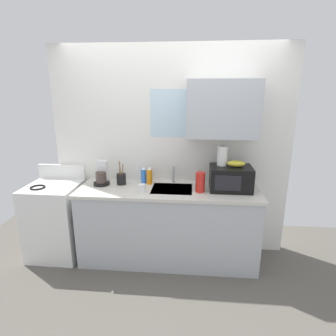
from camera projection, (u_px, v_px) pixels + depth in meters
kitchen_wall_assembly at (179, 145)px, 3.32m from camera, size 2.84×0.42×2.50m
counter_unit at (168, 224)px, 3.28m from camera, size 2.07×0.63×0.90m
sink_faucet at (173, 175)px, 3.35m from camera, size 0.03×0.03×0.20m
stove_range at (56, 219)px, 3.40m from camera, size 0.60×0.60×1.08m
microwave at (231, 178)px, 3.10m from camera, size 0.46×0.35×0.27m
banana_bunch at (236, 164)px, 3.06m from camera, size 0.20×0.11×0.07m
paper_towel_roll at (222, 156)px, 3.10m from camera, size 0.11×0.11×0.22m
coffee_maker at (102, 176)px, 3.30m from camera, size 0.19×0.21×0.28m
dish_soap_bottle_orange at (150, 176)px, 3.30m from camera, size 0.07×0.07×0.22m
dish_soap_bottle_blue at (144, 175)px, 3.35m from camera, size 0.07×0.07×0.20m
cereal_canister at (200, 182)px, 3.05m from camera, size 0.10×0.10×0.22m
mug_white at (142, 189)px, 3.03m from camera, size 0.08×0.08×0.09m
utensil_crock at (121, 179)px, 3.30m from camera, size 0.11×0.11×0.29m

